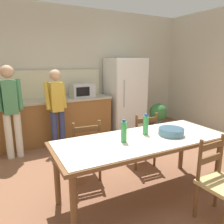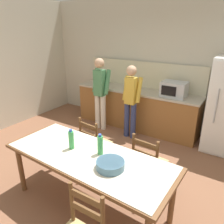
# 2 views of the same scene
# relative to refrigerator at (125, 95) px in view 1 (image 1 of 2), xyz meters

# --- Properties ---
(ground_plane) EXTENTS (8.32, 8.32, 0.00)m
(ground_plane) POSITION_rel_refrigerator_xyz_m (-1.37, -2.19, -0.89)
(ground_plane) COLOR brown
(wall_back) EXTENTS (6.52, 0.12, 2.90)m
(wall_back) POSITION_rel_refrigerator_xyz_m (-1.37, 0.47, 0.56)
(wall_back) COLOR beige
(wall_back) RESTS_ON ground
(kitchen_counter) EXTENTS (2.93, 0.66, 0.91)m
(kitchen_counter) POSITION_rel_refrigerator_xyz_m (-2.01, 0.04, -0.43)
(kitchen_counter) COLOR brown
(kitchen_counter) RESTS_ON ground
(counter_splashback) EXTENTS (2.89, 0.03, 0.60)m
(counter_splashback) POSITION_rel_refrigerator_xyz_m (-2.01, 0.35, 0.33)
(counter_splashback) COLOR beige
(counter_splashback) RESTS_ON kitchen_counter
(refrigerator) EXTENTS (0.88, 0.73, 1.77)m
(refrigerator) POSITION_rel_refrigerator_xyz_m (0.00, 0.00, 0.00)
(refrigerator) COLOR white
(refrigerator) RESTS_ON ground
(microwave) EXTENTS (0.50, 0.39, 0.30)m
(microwave) POSITION_rel_refrigerator_xyz_m (-1.14, 0.02, 0.18)
(microwave) COLOR #B2B7BC
(microwave) RESTS_ON kitchen_counter
(dining_table) EXTENTS (2.22, 0.94, 0.78)m
(dining_table) POSITION_rel_refrigerator_xyz_m (-1.36, -2.54, -0.18)
(dining_table) COLOR brown
(dining_table) RESTS_ON ground
(bottle_near_centre) EXTENTS (0.07, 0.07, 0.27)m
(bottle_near_centre) POSITION_rel_refrigerator_xyz_m (-1.64, -2.53, 0.02)
(bottle_near_centre) COLOR green
(bottle_near_centre) RESTS_ON dining_table
(bottle_off_centre) EXTENTS (0.07, 0.07, 0.27)m
(bottle_off_centre) POSITION_rel_refrigerator_xyz_m (-1.25, -2.44, 0.02)
(bottle_off_centre) COLOR green
(bottle_off_centre) RESTS_ON dining_table
(serving_bowl) EXTENTS (0.32, 0.32, 0.09)m
(serving_bowl) POSITION_rel_refrigerator_xyz_m (-0.98, -2.62, -0.05)
(serving_bowl) COLOR slate
(serving_bowl) RESTS_ON dining_table
(chair_side_near_right) EXTENTS (0.43, 0.41, 0.91)m
(chair_side_near_right) POSITION_rel_refrigerator_xyz_m (-0.90, -3.28, -0.45)
(chair_side_near_right) COLOR brown
(chair_side_near_right) RESTS_ON ground
(chair_side_far_left) EXTENTS (0.46, 0.45, 0.91)m
(chair_side_far_left) POSITION_rel_refrigerator_xyz_m (-1.83, -1.80, -0.45)
(chair_side_far_left) COLOR brown
(chair_side_far_left) RESTS_ON ground
(chair_side_far_right) EXTENTS (0.45, 0.43, 0.91)m
(chair_side_far_right) POSITION_rel_refrigerator_xyz_m (-0.85, -1.84, -0.45)
(chair_side_far_right) COLOR brown
(chair_side_far_right) RESTS_ON ground
(person_at_sink) EXTENTS (0.41, 0.28, 1.64)m
(person_at_sink) POSITION_rel_refrigerator_xyz_m (-2.65, -0.48, 0.03)
(person_at_sink) COLOR silver
(person_at_sink) RESTS_ON ground
(person_at_counter) EXTENTS (0.39, 0.27, 1.56)m
(person_at_counter) POSITION_rel_refrigerator_xyz_m (-1.86, -0.50, -0.01)
(person_at_counter) COLOR navy
(person_at_counter) RESTS_ON ground
(potted_plant) EXTENTS (0.44, 0.44, 0.67)m
(potted_plant) POSITION_rel_refrigerator_xyz_m (0.72, -0.43, -0.50)
(potted_plant) COLOR #4C4C51
(potted_plant) RESTS_ON ground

